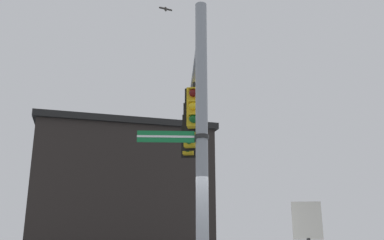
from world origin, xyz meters
TOP-DOWN VIEW (x-y plane):
  - signal_pole at (0.00, 0.00)m, footprint 0.24×0.24m
  - mast_arm at (0.60, -3.49)m, footprint 1.35×7.00m
  - traffic_light_nearest_pole at (0.45, -2.59)m, footprint 0.54×0.49m
  - traffic_light_mid_inner at (0.67, -3.84)m, footprint 0.54×0.49m
  - traffic_light_mid_outer at (0.88, -5.09)m, footprint 0.54×0.49m
  - traffic_light_arm_end at (1.10, -6.34)m, footprint 0.54×0.49m
  - street_name_sign at (0.37, 0.06)m, footprint 1.35×0.37m
  - bird_flying at (1.70, -4.82)m, footprint 0.47×0.28m
  - storefront_building at (5.61, -13.08)m, footprint 10.68×10.66m
  - tree_by_storefront at (6.22, -12.29)m, footprint 3.65×3.65m
  - historical_marker at (-2.04, -1.33)m, footprint 0.60×0.08m

SIDE VIEW (x-z plane):
  - historical_marker at x=-2.04m, z-range 0.34..2.47m
  - signal_pole at x=0.00m, z-range 0.00..6.10m
  - street_name_sign at x=0.37m, z-range 3.15..3.37m
  - storefront_building at x=5.61m, z-range 0.01..6.59m
  - traffic_light_nearest_pole at x=0.45m, z-range 4.01..5.33m
  - traffic_light_mid_inner at x=0.67m, z-range 4.01..5.33m
  - traffic_light_mid_outer at x=0.88m, z-range 4.01..5.33m
  - traffic_light_arm_end at x=1.10m, z-range 4.01..5.33m
  - tree_by_storefront at x=6.22m, z-range 1.77..9.05m
  - mast_arm at x=0.60m, z-range 5.37..5.52m
  - bird_flying at x=1.70m, z-range 8.92..9.05m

